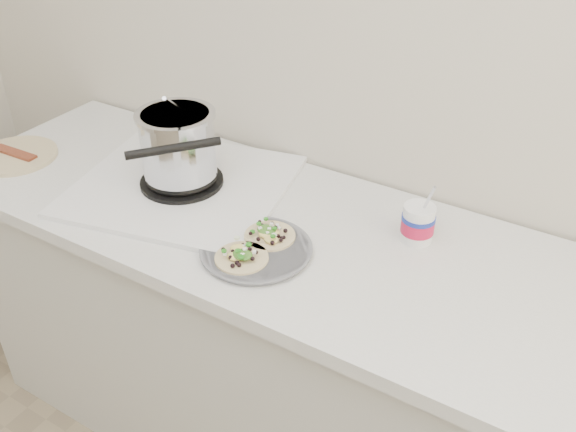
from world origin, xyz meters
The scene contains 5 objects.
counter centered at (0.00, 1.43, 0.45)m, with size 2.44×0.66×0.90m.
stove centered at (-0.55, 1.43, 0.99)m, with size 0.68×0.65×0.27m.
taco_plate centered at (-0.20, 1.29, 0.92)m, with size 0.28×0.28×0.04m.
tub centered at (0.12, 1.54, 0.96)m, with size 0.08×0.08×0.19m.
bacon_plate centered at (-1.10, 1.30, 0.91)m, with size 0.25×0.25×0.02m.
Camera 1 is at (0.53, 0.26, 1.84)m, focal length 40.00 mm.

